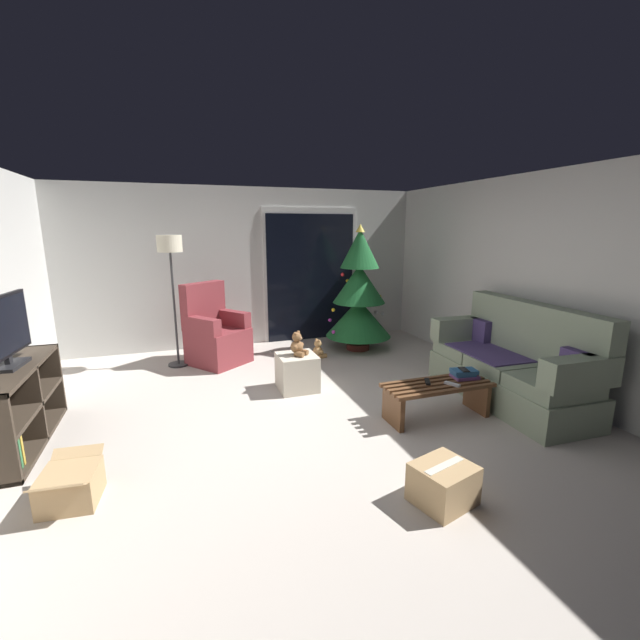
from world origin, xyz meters
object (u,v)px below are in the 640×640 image
(coffee_table, at_px, (437,395))
(armchair, at_px, (216,335))
(cardboard_box_open_near_shelf, at_px, (71,486))
(floor_lamp, at_px, (170,256))
(remote_black, at_px, (427,382))
(television, at_px, (4,331))
(christmas_tree, at_px, (359,295))
(teddy_bear_honey_by_tree, at_px, (318,350))
(cardboard_box_taped_mid_floor, at_px, (443,484))
(couch, at_px, (513,365))
(remote_silver, at_px, (452,384))
(media_shelf, at_px, (10,412))
(cell_phone, at_px, (464,369))
(teddy_bear_chestnut, at_px, (298,345))
(book_stack, at_px, (464,374))
(ottoman, at_px, (297,372))

(coffee_table, height_order, armchair, armchair)
(cardboard_box_open_near_shelf, bearing_deg, coffee_table, 5.52)
(floor_lamp, bearing_deg, coffee_table, -46.46)
(remote_black, distance_m, television, 3.80)
(coffee_table, xyz_separation_m, christmas_tree, (0.25, 2.46, 0.61))
(teddy_bear_honey_by_tree, distance_m, cardboard_box_taped_mid_floor, 3.41)
(couch, relative_size, cardboard_box_open_near_shelf, 3.54)
(remote_silver, distance_m, television, 4.01)
(remote_black, height_order, media_shelf, media_shelf)
(coffee_table, xyz_separation_m, armchair, (-1.92, 2.52, 0.16))
(coffee_table, distance_m, christmas_tree, 2.55)
(floor_lamp, relative_size, cardboard_box_open_near_shelf, 3.21)
(couch, distance_m, christmas_tree, 2.52)
(cell_phone, relative_size, teddy_bear_chestnut, 0.50)
(book_stack, xyz_separation_m, floor_lamp, (-2.78, 2.53, 1.09))
(floor_lamp, bearing_deg, teddy_bear_chestnut, -46.38)
(remote_black, bearing_deg, teddy_bear_chestnut, -20.55)
(cell_phone, relative_size, cardboard_box_open_near_shelf, 0.26)
(couch, xyz_separation_m, media_shelf, (-4.85, 0.56, -0.06))
(book_stack, bearing_deg, coffee_table, -173.20)
(remote_silver, distance_m, cardboard_box_taped_mid_floor, 1.37)
(ottoman, bearing_deg, television, -170.39)
(book_stack, xyz_separation_m, armchair, (-2.27, 2.48, -0.01))
(cardboard_box_taped_mid_floor, bearing_deg, couch, 35.51)
(christmas_tree, height_order, media_shelf, christmas_tree)
(couch, relative_size, cardboard_box_taped_mid_floor, 4.21)
(floor_lamp, relative_size, ottoman, 4.05)
(christmas_tree, bearing_deg, remote_silver, -93.14)
(media_shelf, height_order, ottoman, media_shelf)
(couch, xyz_separation_m, teddy_bear_honey_by_tree, (-1.53, 2.13, -0.28))
(remote_black, distance_m, armchair, 3.08)
(coffee_table, bearing_deg, floor_lamp, 133.54)
(coffee_table, height_order, teddy_bear_honey_by_tree, coffee_table)
(media_shelf, bearing_deg, teddy_bear_chestnut, 10.45)
(remote_silver, height_order, cell_phone, cell_phone)
(book_stack, bearing_deg, teddy_bear_chestnut, 142.06)
(couch, bearing_deg, christmas_tree, 108.85)
(armchair, height_order, ottoman, armchair)
(remote_black, height_order, floor_lamp, floor_lamp)
(teddy_bear_chestnut, bearing_deg, teddy_bear_honey_by_tree, 60.02)
(ottoman, bearing_deg, teddy_bear_honey_by_tree, 59.55)
(coffee_table, distance_m, cardboard_box_taped_mid_floor, 1.36)
(book_stack, bearing_deg, teddy_bear_honey_by_tree, 110.53)
(floor_lamp, relative_size, media_shelf, 1.27)
(media_shelf, bearing_deg, remote_silver, -11.07)
(coffee_table, relative_size, cell_phone, 7.64)
(ottoman, bearing_deg, remote_silver, -46.08)
(couch, xyz_separation_m, remote_silver, (-0.94, -0.21, -0.02))
(christmas_tree, relative_size, teddy_bear_honey_by_tree, 6.78)
(cell_phone, relative_size, television, 0.17)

